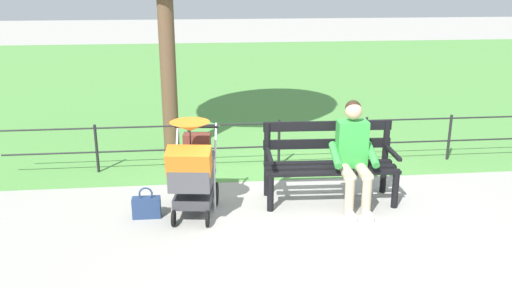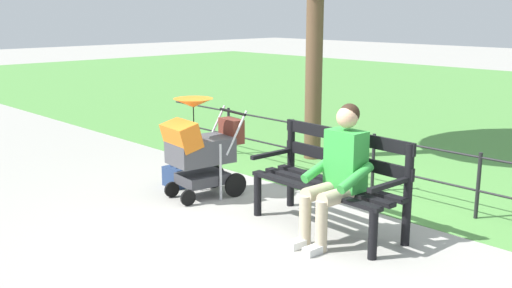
% 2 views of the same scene
% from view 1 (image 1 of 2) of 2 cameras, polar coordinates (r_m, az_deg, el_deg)
% --- Properties ---
extents(ground_plane, '(60.00, 60.00, 0.00)m').
position_cam_1_polar(ground_plane, '(6.62, 4.20, -6.35)').
color(ground_plane, '#9E9B93').
extents(grass_lawn, '(40.00, 16.00, 0.01)m').
position_cam_1_polar(grass_lawn, '(15.03, -1.75, 7.22)').
color(grass_lawn, '#518E42').
rests_on(grass_lawn, ground).
extents(park_bench, '(1.62, 0.66, 0.96)m').
position_cam_1_polar(park_bench, '(6.62, 7.80, -1.58)').
color(park_bench, black).
rests_on(park_bench, ground).
extents(person_on_bench, '(0.55, 0.74, 1.28)m').
position_cam_1_polar(person_on_bench, '(6.43, 10.36, -0.86)').
color(person_on_bench, tan).
rests_on(person_on_bench, ground).
extents(stroller, '(0.61, 0.94, 1.15)m').
position_cam_1_polar(stroller, '(6.10, -6.79, -2.51)').
color(stroller, black).
rests_on(stroller, ground).
extents(handbag, '(0.32, 0.14, 0.37)m').
position_cam_1_polar(handbag, '(6.33, -11.59, -6.58)').
color(handbag, navy).
rests_on(handbag, ground).
extents(park_fence, '(7.79, 0.04, 0.70)m').
position_cam_1_polar(park_fence, '(7.80, 4.48, 0.68)').
color(park_fence, black).
rests_on(park_fence, ground).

